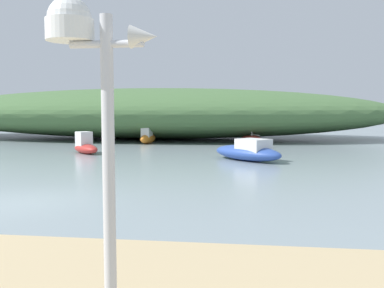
{
  "coord_description": "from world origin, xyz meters",
  "views": [
    {
      "loc": [
        6.49,
        -11.15,
        2.7
      ],
      "look_at": [
        4.44,
        4.76,
        1.34
      ],
      "focal_mm": 39.6,
      "sensor_mm": 36.0,
      "label": 1
    }
  ],
  "objects_px": {
    "motorboat_east_reach": "(248,151)",
    "motorboat_west_reach": "(148,136)",
    "mast_structure": "(86,73)",
    "sailboat_near_shore": "(252,139)",
    "motorboat_by_sandbar": "(85,146)"
  },
  "relations": [
    {
      "from": "sailboat_near_shore",
      "to": "motorboat_west_reach",
      "type": "distance_m",
      "value": 7.94
    },
    {
      "from": "mast_structure",
      "to": "motorboat_west_reach",
      "type": "xyz_separation_m",
      "value": [
        -5.98,
        27.64,
        -2.45
      ]
    },
    {
      "from": "mast_structure",
      "to": "motorboat_west_reach",
      "type": "relative_size",
      "value": 1.35
    },
    {
      "from": "mast_structure",
      "to": "motorboat_west_reach",
      "type": "distance_m",
      "value": 28.39
    },
    {
      "from": "motorboat_by_sandbar",
      "to": "motorboat_west_reach",
      "type": "relative_size",
      "value": 1.0
    },
    {
      "from": "sailboat_near_shore",
      "to": "motorboat_west_reach",
      "type": "relative_size",
      "value": 1.28
    },
    {
      "from": "motorboat_east_reach",
      "to": "sailboat_near_shore",
      "type": "bearing_deg",
      "value": 88.35
    },
    {
      "from": "motorboat_west_reach",
      "to": "motorboat_east_reach",
      "type": "bearing_deg",
      "value": -51.83
    },
    {
      "from": "mast_structure",
      "to": "motorboat_west_reach",
      "type": "bearing_deg",
      "value": 102.21
    },
    {
      "from": "sailboat_near_shore",
      "to": "motorboat_by_sandbar",
      "type": "distance_m",
      "value": 12.97
    },
    {
      "from": "mast_structure",
      "to": "motorboat_by_sandbar",
      "type": "xyz_separation_m",
      "value": [
        -8.06,
        20.3,
        -2.56
      ]
    },
    {
      "from": "motorboat_east_reach",
      "to": "motorboat_by_sandbar",
      "type": "distance_m",
      "value": 9.92
    },
    {
      "from": "motorboat_by_sandbar",
      "to": "motorboat_west_reach",
      "type": "height_order",
      "value": "motorboat_west_reach"
    },
    {
      "from": "mast_structure",
      "to": "motorboat_by_sandbar",
      "type": "relative_size",
      "value": 1.35
    },
    {
      "from": "motorboat_east_reach",
      "to": "motorboat_west_reach",
      "type": "bearing_deg",
      "value": 128.17
    }
  ]
}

